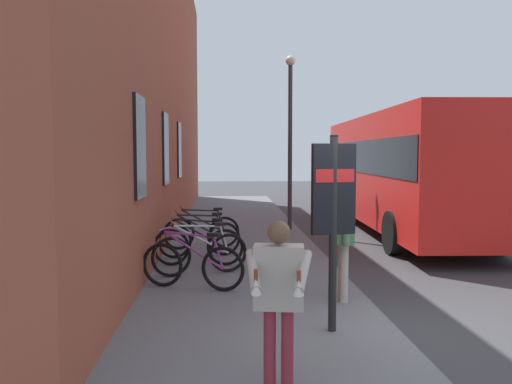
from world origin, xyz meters
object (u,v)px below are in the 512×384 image
at_px(city_bus, 402,167).
at_px(tourist_with_hotdogs, 279,287).
at_px(bicycle_end_of_row, 193,265).
at_px(pedestrian_by_facade, 344,228).
at_px(street_lamp, 290,127).
at_px(bicycle_under_window, 201,253).
at_px(transit_info_sign, 333,202).
at_px(bicycle_beside_lamp, 202,232).
at_px(bicycle_mid_rack, 200,239).
at_px(bicycle_nearest_sign, 199,246).

height_order(city_bus, tourist_with_hotdogs, city_bus).
relative_size(bicycle_end_of_row, tourist_with_hotdogs, 1.07).
bearing_deg(bicycle_end_of_row, pedestrian_by_facade, -109.20).
height_order(pedestrian_by_facade, street_lamp, street_lamp).
height_order(bicycle_under_window, transit_info_sign, transit_info_sign).
bearing_deg(bicycle_beside_lamp, transit_info_sign, -161.95).
relative_size(bicycle_mid_rack, bicycle_beside_lamp, 1.00).
bearing_deg(transit_info_sign, bicycle_end_of_row, 41.62).
distance_m(bicycle_nearest_sign, transit_info_sign, 4.38).
bearing_deg(bicycle_nearest_sign, bicycle_mid_rack, 0.75).
bearing_deg(tourist_with_hotdogs, street_lamp, -7.84).
bearing_deg(bicycle_mid_rack, pedestrian_by_facade, -146.04).
bearing_deg(transit_info_sign, bicycle_nearest_sign, 25.69).
xyz_separation_m(transit_info_sign, street_lamp, (8.40, -0.54, 1.33)).
xyz_separation_m(bicycle_under_window, bicycle_beside_lamp, (2.57, 0.08, 0.00)).
bearing_deg(bicycle_mid_rack, bicycle_end_of_row, 180.00).
bearing_deg(street_lamp, bicycle_mid_rack, 147.65).
xyz_separation_m(bicycle_under_window, pedestrian_by_facade, (-1.78, -2.18, 0.70)).
height_order(transit_info_sign, street_lamp, street_lamp).
height_order(bicycle_nearest_sign, transit_info_sign, transit_info_sign).
relative_size(city_bus, tourist_with_hotdogs, 6.72).
distance_m(bicycle_nearest_sign, tourist_with_hotdogs, 5.50).
relative_size(city_bus, pedestrian_by_facade, 5.95).
height_order(bicycle_nearest_sign, street_lamp, street_lamp).
xyz_separation_m(bicycle_under_window, tourist_with_hotdogs, (-4.64, -0.92, 0.59)).
bearing_deg(bicycle_beside_lamp, bicycle_nearest_sign, -179.76).
distance_m(bicycle_mid_rack, city_bus, 7.02).
xyz_separation_m(city_bus, street_lamp, (-0.13, 3.30, 1.13)).
relative_size(bicycle_under_window, pedestrian_by_facade, 0.96).
bearing_deg(transit_info_sign, tourist_with_hotdogs, 152.27).
relative_size(bicycle_mid_rack, street_lamp, 0.35).
bearing_deg(city_bus, tourist_with_hotdogs, 155.18).
bearing_deg(bicycle_nearest_sign, bicycle_end_of_row, 179.63).
height_order(bicycle_nearest_sign, city_bus, city_bus).
bearing_deg(bicycle_nearest_sign, city_bus, -50.13).
relative_size(bicycle_end_of_row, bicycle_under_window, 0.99).
height_order(bicycle_end_of_row, street_lamp, street_lamp).
height_order(bicycle_mid_rack, bicycle_beside_lamp, same).
height_order(bicycle_end_of_row, pedestrian_by_facade, pedestrian_by_facade).
distance_m(city_bus, tourist_with_hotdogs, 11.17).
relative_size(bicycle_beside_lamp, transit_info_sign, 0.73).
relative_size(bicycle_under_window, city_bus, 0.16).
bearing_deg(bicycle_mid_rack, city_bus, -55.65).
distance_m(bicycle_mid_rack, street_lamp, 5.12).
xyz_separation_m(bicycle_beside_lamp, city_bus, (2.90, -5.68, 1.41)).
height_order(bicycle_under_window, street_lamp, street_lamp).
bearing_deg(city_bus, bicycle_nearest_sign, 129.87).
distance_m(pedestrian_by_facade, tourist_with_hotdogs, 3.13).
height_order(bicycle_under_window, pedestrian_by_facade, pedestrian_by_facade).
relative_size(bicycle_end_of_row, street_lamp, 0.34).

